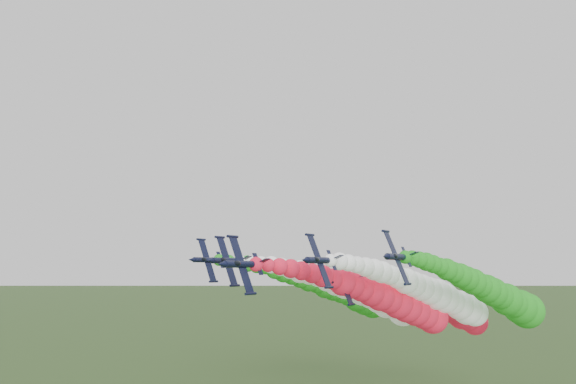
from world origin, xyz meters
name	(u,v)px	position (x,y,z in m)	size (l,w,h in m)	color
jet_lead	(391,301)	(9.77, 34.81, 27.44)	(14.17, 72.21, 20.51)	black
jet_inner_left	(365,295)	(-1.53, 46.01, 27.95)	(14.69, 72.73, 21.02)	black
jet_inner_right	(437,296)	(16.07, 46.71, 28.27)	(13.87, 71.91, 20.20)	black
jet_outer_left	(335,290)	(-14.52, 54.88, 28.43)	(14.30, 72.35, 20.64)	black
jet_outer_right	(499,296)	(27.63, 55.25, 28.13)	(14.86, 72.91, 21.20)	black
jet_trail	(443,308)	(11.79, 64.39, 24.23)	(14.13, 72.18, 20.47)	black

